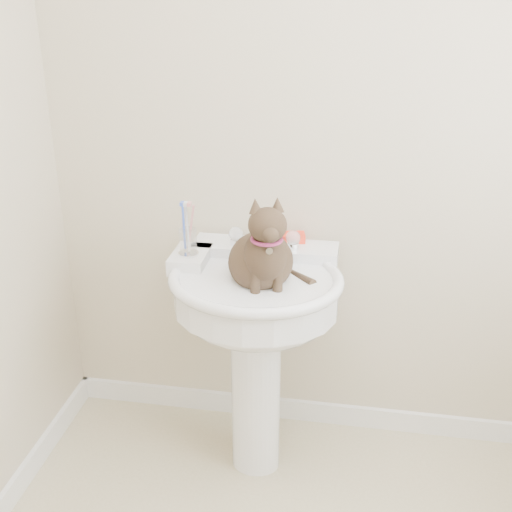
% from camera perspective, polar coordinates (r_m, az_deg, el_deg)
% --- Properties ---
extents(wall_back, '(2.20, 0.00, 2.50)m').
position_cam_1_polar(wall_back, '(2.22, 8.84, 11.86)').
color(wall_back, beige).
rests_on(wall_back, ground).
extents(baseboard_back, '(2.20, 0.02, 0.09)m').
position_cam_1_polar(baseboard_back, '(2.73, 7.20, -13.76)').
color(baseboard_back, white).
rests_on(baseboard_back, floor).
extents(pedestal_sink, '(0.60, 0.58, 0.82)m').
position_cam_1_polar(pedestal_sink, '(2.18, -0.05, -5.11)').
color(pedestal_sink, white).
rests_on(pedestal_sink, floor).
extents(faucet, '(0.28, 0.12, 0.14)m').
position_cam_1_polar(faucet, '(2.22, 0.66, 1.61)').
color(faucet, silver).
rests_on(faucet, pedestal_sink).
extents(soap_bar, '(0.10, 0.07, 0.03)m').
position_cam_1_polar(soap_bar, '(2.30, 3.24, 1.66)').
color(soap_bar, red).
rests_on(soap_bar, pedestal_sink).
extents(toothbrush_cup, '(0.07, 0.07, 0.19)m').
position_cam_1_polar(toothbrush_cup, '(2.18, -6.07, 1.32)').
color(toothbrush_cup, silver).
rests_on(toothbrush_cup, pedestal_sink).
extents(cat, '(0.23, 0.29, 0.43)m').
position_cam_1_polar(cat, '(2.05, 0.52, -0.03)').
color(cat, '#483326').
rests_on(cat, pedestal_sink).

